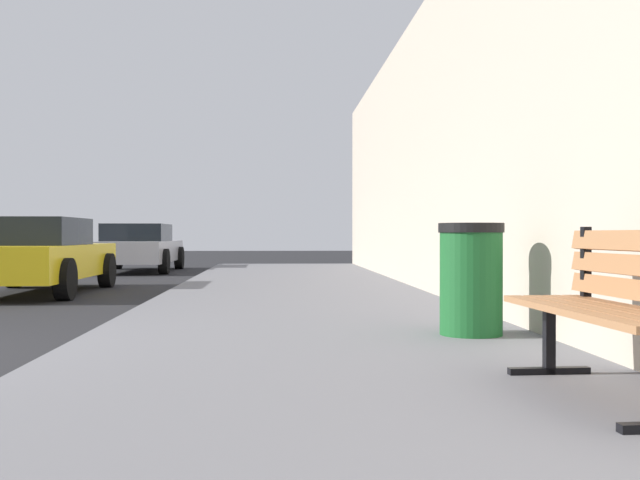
{
  "coord_description": "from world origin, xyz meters",
  "views": [
    {
      "loc": [
        3.62,
        -5.68,
        0.99
      ],
      "look_at": [
        3.99,
        0.54,
        0.95
      ],
      "focal_mm": 42.2,
      "sensor_mm": 36.0,
      "label": 1
    }
  ],
  "objects": [
    {
      "name": "sidewalk",
      "position": [
        4.0,
        0.0,
        0.07
      ],
      "size": [
        4.0,
        32.0,
        0.15
      ],
      "primitive_type": "cube",
      "color": "slate",
      "rests_on": "ground_plane"
    },
    {
      "name": "bench",
      "position": [
        5.39,
        -1.91,
        0.66
      ],
      "size": [
        0.56,
        1.59,
        0.89
      ],
      "rotation": [
        0.0,
        0.0,
        0.04
      ],
      "color": "#9E6B42",
      "rests_on": "sidewalk"
    },
    {
      "name": "trash_bin",
      "position": [
        5.26,
        0.54,
        0.62
      ],
      "size": [
        0.55,
        0.55,
        0.94
      ],
      "color": "#195926",
      "rests_on": "sidewalk"
    },
    {
      "name": "car_yellow",
      "position": [
        -0.39,
        7.15,
        0.65
      ],
      "size": [
        1.93,
        4.39,
        1.27
      ],
      "color": "yellow",
      "rests_on": "ground_plane"
    },
    {
      "name": "building_wall",
      "position": [
        6.2,
        0.0,
        2.25
      ],
      "size": [
        0.7,
        32.0,
        4.5
      ],
      "primitive_type": "cube",
      "color": "#BCAD99",
      "rests_on": "ground_plane"
    },
    {
      "name": "car_silver",
      "position": [
        -0.03,
        14.6,
        0.65
      ],
      "size": [
        1.98,
        4.6,
        1.27
      ],
      "color": "#B7B7BF",
      "rests_on": "ground_plane"
    }
  ]
}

